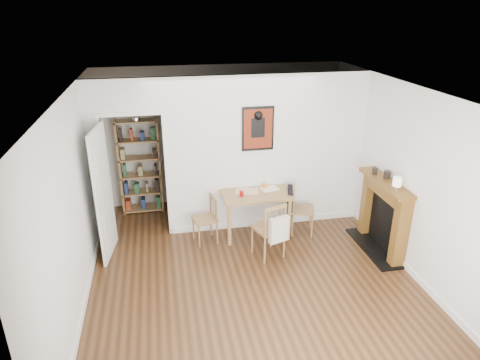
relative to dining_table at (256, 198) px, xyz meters
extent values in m
plane|color=#4D3019|center=(-0.32, -1.09, -0.66)|extent=(5.20, 5.20, 0.00)
plane|color=silver|center=(-0.32, 1.51, 0.64)|extent=(4.50, 0.00, 4.50)
plane|color=silver|center=(-0.32, -3.69, 0.64)|extent=(4.50, 0.00, 4.50)
plane|color=silver|center=(-2.57, -1.09, 0.64)|extent=(0.00, 5.20, 5.20)
plane|color=silver|center=(1.93, -1.09, 0.64)|extent=(0.00, 5.20, 5.20)
plane|color=white|center=(-0.32, -1.09, 1.94)|extent=(5.20, 5.20, 0.00)
cube|color=silver|center=(0.25, 0.31, 0.64)|extent=(3.35, 0.10, 2.60)
cube|color=silver|center=(-2.45, 0.31, 0.64)|extent=(0.25, 0.10, 2.60)
cube|color=silver|center=(-1.87, 0.31, 1.67)|extent=(0.90, 0.10, 0.55)
cube|color=silver|center=(-2.35, 0.31, 0.37)|extent=(0.06, 0.14, 2.05)
cube|color=silver|center=(-1.39, 0.31, 0.37)|extent=(0.06, 0.14, 2.05)
cube|color=silver|center=(0.25, 0.25, -0.61)|extent=(3.35, 0.02, 0.10)
cube|color=silver|center=(-2.56, -1.69, -0.61)|extent=(0.02, 4.00, 0.10)
cube|color=silver|center=(1.92, -1.69, -0.61)|extent=(0.02, 4.00, 0.10)
cube|color=white|center=(-2.34, -0.16, 0.34)|extent=(0.15, 0.80, 2.00)
cube|color=black|center=(0.08, 0.25, 1.09)|extent=(0.52, 0.02, 0.72)
cube|color=#65200D|center=(0.08, 0.24, 1.09)|extent=(0.46, 0.00, 0.64)
cube|color=#8D6441|center=(0.00, 0.00, 0.07)|extent=(1.10, 0.70, 0.04)
cube|color=#8D6441|center=(-0.49, -0.29, -0.30)|extent=(0.05, 0.05, 0.71)
cube|color=#8D6441|center=(0.49, -0.29, -0.30)|extent=(0.05, 0.05, 0.71)
cube|color=#8D6441|center=(-0.49, 0.29, -0.30)|extent=(0.05, 0.05, 0.71)
cube|color=#8D6441|center=(0.49, 0.29, -0.30)|extent=(0.05, 0.05, 0.71)
cube|color=black|center=(0.57, -0.05, -0.07)|extent=(0.18, 0.35, 0.43)
cube|color=beige|center=(0.12, -0.91, -0.09)|extent=(0.33, 0.20, 0.39)
cube|color=#8D6441|center=(-2.20, 1.26, 0.22)|extent=(0.04, 0.30, 1.75)
cube|color=#8D6441|center=(-1.50, 1.26, 0.22)|extent=(0.04, 0.30, 1.75)
cube|color=#8D6441|center=(-1.85, 1.26, -0.62)|extent=(0.74, 0.30, 0.03)
cube|color=#8D6441|center=(-1.85, 1.26, 0.04)|extent=(0.74, 0.30, 0.03)
cube|color=#8D6441|center=(-1.85, 1.26, 1.06)|extent=(0.74, 0.30, 0.03)
cube|color=#99361B|center=(-1.85, 1.26, 0.22)|extent=(0.65, 0.24, 0.24)
cube|color=brown|center=(1.83, -1.33, -0.11)|extent=(0.20, 0.16, 1.10)
cube|color=brown|center=(1.83, -0.34, -0.11)|extent=(0.20, 0.16, 1.10)
cube|color=brown|center=(1.80, -0.84, 0.47)|extent=(0.30, 1.21, 0.06)
cube|color=brown|center=(1.83, -0.84, 0.34)|extent=(0.20, 0.85, 0.20)
cube|color=black|center=(1.89, -0.84, -0.21)|extent=(0.08, 0.81, 0.88)
cube|color=black|center=(1.77, -0.84, -0.64)|extent=(0.45, 1.25, 0.03)
cylinder|color=maroon|center=(-0.25, -0.09, 0.13)|extent=(0.07, 0.07, 0.09)
sphere|color=orange|center=(0.19, 0.15, 0.13)|extent=(0.08, 0.08, 0.08)
cube|color=beige|center=(-0.13, 0.09, 0.09)|extent=(0.43, 0.37, 0.00)
cube|color=silver|center=(0.26, 0.10, 0.10)|extent=(0.32, 0.26, 0.01)
cylinder|color=silver|center=(1.75, -1.19, 0.54)|extent=(0.06, 0.06, 0.07)
cylinder|color=white|center=(1.75, -1.19, 0.64)|extent=(0.13, 0.13, 0.13)
cylinder|color=black|center=(1.84, -0.75, 0.56)|extent=(0.10, 0.10, 0.12)
cylinder|color=black|center=(1.75, -0.55, 0.55)|extent=(0.08, 0.08, 0.10)
camera|label=1|loc=(-1.47, -6.16, 2.95)|focal=32.00mm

